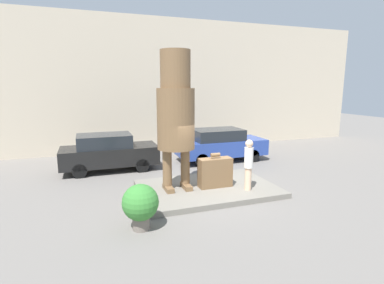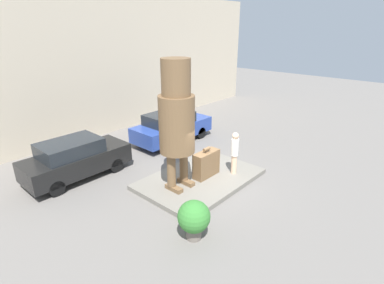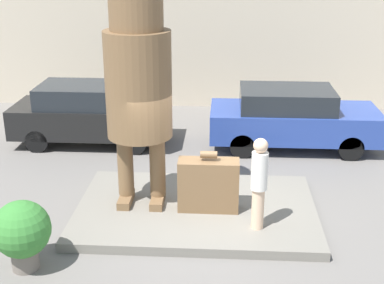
{
  "view_description": "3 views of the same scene",
  "coord_description": "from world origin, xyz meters",
  "px_view_note": "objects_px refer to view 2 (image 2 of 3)",
  "views": [
    {
      "loc": [
        -3.99,
        -9.62,
        3.78
      ],
      "look_at": [
        -0.68,
        -0.24,
        1.91
      ],
      "focal_mm": 28.0,
      "sensor_mm": 36.0,
      "label": 1
    },
    {
      "loc": [
        -8.27,
        -6.97,
        5.97
      ],
      "look_at": [
        -0.78,
        -0.25,
        2.01
      ],
      "focal_mm": 28.0,
      "sensor_mm": 36.0,
      "label": 2
    },
    {
      "loc": [
        0.53,
        -9.77,
        5.21
      ],
      "look_at": [
        -0.07,
        -0.24,
        1.67
      ],
      "focal_mm": 50.0,
      "sensor_mm": 36.0,
      "label": 3
    }
  ],
  "objects_px": {
    "statue_figure": "(177,116)",
    "tourist": "(235,151)",
    "parked_car_blue": "(172,127)",
    "parked_car_black": "(76,158)",
    "planter_pot": "(194,218)",
    "giant_suitcase": "(206,164)"
  },
  "relations": [
    {
      "from": "statue_figure",
      "to": "planter_pot",
      "type": "relative_size",
      "value": 3.83
    },
    {
      "from": "giant_suitcase",
      "to": "parked_car_black",
      "type": "bearing_deg",
      "value": 129.47
    },
    {
      "from": "giant_suitcase",
      "to": "parked_car_blue",
      "type": "xyz_separation_m",
      "value": [
        2.09,
        4.12,
        0.14
      ]
    },
    {
      "from": "parked_car_blue",
      "to": "planter_pot",
      "type": "distance_m",
      "value": 8.02
    },
    {
      "from": "parked_car_black",
      "to": "planter_pot",
      "type": "height_order",
      "value": "parked_car_black"
    },
    {
      "from": "tourist",
      "to": "parked_car_blue",
      "type": "relative_size",
      "value": 0.4
    },
    {
      "from": "parked_car_blue",
      "to": "statue_figure",
      "type": "bearing_deg",
      "value": -131.97
    },
    {
      "from": "giant_suitcase",
      "to": "parked_car_blue",
      "type": "height_order",
      "value": "parked_car_blue"
    },
    {
      "from": "parked_car_black",
      "to": "planter_pot",
      "type": "xyz_separation_m",
      "value": [
        0.36,
        -6.17,
        -0.14
      ]
    },
    {
      "from": "statue_figure",
      "to": "planter_pot",
      "type": "bearing_deg",
      "value": -126.01
    },
    {
      "from": "tourist",
      "to": "parked_car_black",
      "type": "bearing_deg",
      "value": 131.95
    },
    {
      "from": "planter_pot",
      "to": "statue_figure",
      "type": "bearing_deg",
      "value": 53.99
    },
    {
      "from": "statue_figure",
      "to": "parked_car_blue",
      "type": "relative_size",
      "value": 1.07
    },
    {
      "from": "tourist",
      "to": "parked_car_black",
      "type": "height_order",
      "value": "tourist"
    },
    {
      "from": "statue_figure",
      "to": "giant_suitcase",
      "type": "distance_m",
      "value": 2.65
    },
    {
      "from": "parked_car_black",
      "to": "statue_figure",
      "type": "bearing_deg",
      "value": -62.3
    },
    {
      "from": "statue_figure",
      "to": "parked_car_blue",
      "type": "height_order",
      "value": "statue_figure"
    },
    {
      "from": "tourist",
      "to": "planter_pot",
      "type": "height_order",
      "value": "tourist"
    },
    {
      "from": "tourist",
      "to": "statue_figure",
      "type": "bearing_deg",
      "value": 157.28
    },
    {
      "from": "giant_suitcase",
      "to": "parked_car_blue",
      "type": "relative_size",
      "value": 0.28
    },
    {
      "from": "statue_figure",
      "to": "tourist",
      "type": "bearing_deg",
      "value": -22.72
    },
    {
      "from": "statue_figure",
      "to": "tourist",
      "type": "relative_size",
      "value": 2.66
    }
  ]
}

